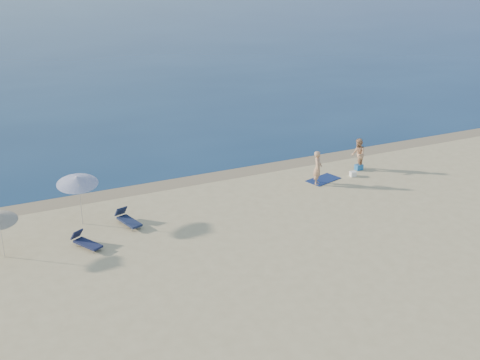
{
  "coord_description": "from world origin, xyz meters",
  "views": [
    {
      "loc": [
        -13.83,
        -10.25,
        12.7
      ],
      "look_at": [
        -1.64,
        16.0,
        1.0
      ],
      "focal_mm": 45.0,
      "sensor_mm": 36.0,
      "label": 1
    }
  ],
  "objects_px": {
    "person_right": "(358,154)",
    "umbrella_near": "(77,180)",
    "person_left": "(318,168)",
    "blue_cooler": "(359,167)"
  },
  "relations": [
    {
      "from": "person_left",
      "to": "umbrella_near",
      "type": "xyz_separation_m",
      "value": [
        -12.82,
        0.61,
        1.22
      ]
    },
    {
      "from": "blue_cooler",
      "to": "person_right",
      "type": "bearing_deg",
      "value": 121.55
    },
    {
      "from": "person_left",
      "to": "umbrella_near",
      "type": "distance_m",
      "value": 12.89
    },
    {
      "from": "person_left",
      "to": "blue_cooler",
      "type": "height_order",
      "value": "person_left"
    },
    {
      "from": "blue_cooler",
      "to": "umbrella_near",
      "type": "distance_m",
      "value": 16.35
    },
    {
      "from": "person_right",
      "to": "blue_cooler",
      "type": "height_order",
      "value": "person_right"
    },
    {
      "from": "umbrella_near",
      "to": "blue_cooler",
      "type": "bearing_deg",
      "value": 6.91
    },
    {
      "from": "person_right",
      "to": "umbrella_near",
      "type": "xyz_separation_m",
      "value": [
        -16.16,
        -0.33,
        1.23
      ]
    },
    {
      "from": "umbrella_near",
      "to": "person_left",
      "type": "bearing_deg",
      "value": 3.34
    },
    {
      "from": "person_left",
      "to": "blue_cooler",
      "type": "relative_size",
      "value": 4.27
    }
  ]
}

